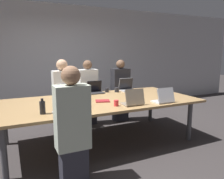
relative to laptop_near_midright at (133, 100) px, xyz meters
name	(u,v)px	position (x,y,z in m)	size (l,w,h in m)	color
ground_plane	(100,142)	(-0.35, 0.56, -0.84)	(24.00, 24.00, 0.00)	#383333
curtain_wall	(65,59)	(-0.35, 2.96, 0.56)	(12.00, 0.06, 2.80)	#ADADB2
conference_table	(99,103)	(-0.35, 0.56, -0.13)	(3.39, 1.57, 0.77)	tan
laptop_near_midright	(133,100)	(0.00, 0.00, 0.00)	(0.32, 0.26, 0.26)	gray
cup_near_midright	(116,103)	(-0.27, 0.07, -0.03)	(0.07, 0.07, 0.09)	red
laptop_far_center	(95,89)	(-0.17, 1.21, 0.00)	(0.31, 0.24, 0.25)	#333338
person_far_center	(88,94)	(-0.19, 1.61, -0.16)	(0.40, 0.24, 1.42)	#2D2D38
cup_far_center	(107,90)	(0.08, 1.19, -0.03)	(0.08, 0.08, 0.09)	#232328
bottle_far_center	(85,91)	(-0.43, 1.09, 0.01)	(0.07, 0.07, 0.20)	#ADD1E0
laptop_near_left	(66,109)	(-1.07, -0.06, 0.00)	(0.33, 0.25, 0.25)	#B7B7BC
person_near_left	(72,128)	(-1.09, -0.43, -0.14)	(0.40, 0.24, 1.44)	#2D2D38
cup_near_left	(84,109)	(-0.83, -0.05, -0.02)	(0.07, 0.07, 0.10)	white
bottle_near_left	(42,107)	(-1.36, 0.10, 0.02)	(0.08, 0.08, 0.21)	black
laptop_far_midleft	(67,92)	(-0.77, 1.13, 0.00)	(0.36, 0.26, 0.25)	#B7B7BC
person_far_midleft	(63,95)	(-0.75, 1.55, -0.13)	(0.40, 0.24, 1.45)	#2D2D38
cup_far_midleft	(83,93)	(-0.48, 1.07, -0.03)	(0.08, 0.08, 0.08)	red
laptop_near_right	(164,98)	(0.54, -0.07, 0.00)	(0.31, 0.25, 0.25)	silver
laptop_far_right	(127,87)	(0.55, 1.19, 0.00)	(0.32, 0.26, 0.26)	#B7B7BC
person_far_right	(120,92)	(0.57, 1.53, -0.16)	(0.40, 0.24, 1.42)	#2D2D38
cup_far_right	(117,90)	(0.27, 1.12, -0.03)	(0.09, 0.09, 0.10)	#232328
stapler	(84,102)	(-0.66, 0.44, -0.05)	(0.07, 0.16, 0.05)	black
notebook	(103,101)	(-0.34, 0.44, -0.07)	(0.28, 0.24, 0.02)	maroon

